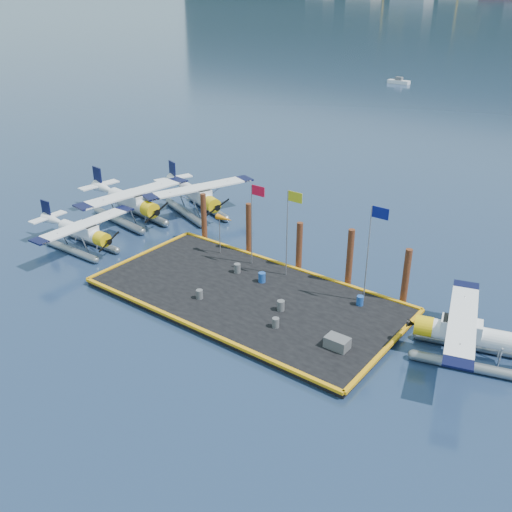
{
  "coord_description": "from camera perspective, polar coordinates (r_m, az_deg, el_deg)",
  "views": [
    {
      "loc": [
        20.11,
        -25.62,
        18.72
      ],
      "look_at": [
        -0.76,
        2.0,
        2.18
      ],
      "focal_mm": 40.0,
      "sensor_mm": 36.0,
      "label": 1
    }
  ],
  "objects": [
    {
      "name": "windsock",
      "position": [
        41.68,
        -3.2,
        3.68
      ],
      "size": [
        1.4,
        0.44,
        3.12
      ],
      "color": "#9B9BA3",
      "rests_on": "dock"
    },
    {
      "name": "flagpole_blue",
      "position": [
        35.25,
        11.51,
        1.54
      ],
      "size": [
        1.14,
        0.08,
        6.5
      ],
      "color": "#9B9BA3",
      "rests_on": "dock"
    },
    {
      "name": "seaplane_d",
      "position": [
        33.26,
        20.37,
        -7.58
      ],
      "size": [
        8.6,
        9.24,
        3.29
      ],
      "rotation": [
        0.0,
        0.0,
        1.85
      ],
      "color": "gray",
      "rests_on": "ground"
    },
    {
      "name": "piling_3",
      "position": [
        38.47,
        9.34,
        -0.33
      ],
      "size": [
        0.44,
        0.44,
        4.3
      ],
      "primitive_type": "cylinder",
      "color": "#4B2215",
      "rests_on": "ground"
    },
    {
      "name": "seaplane_b",
      "position": [
        50.38,
        -12.31,
        5.12
      ],
      "size": [
        9.67,
        10.65,
        3.77
      ],
      "rotation": [
        0.0,
        0.0,
        -1.71
      ],
      "color": "gray",
      "rests_on": "ground"
    },
    {
      "name": "drum_1",
      "position": [
        33.81,
        1.98,
        -6.67
      ],
      "size": [
        0.43,
        0.43,
        0.6
      ],
      "primitive_type": "cylinder",
      "color": "#545559",
      "rests_on": "dock"
    },
    {
      "name": "seaplane_a",
      "position": [
        45.76,
        -16.9,
        2.1
      ],
      "size": [
        7.98,
        8.79,
        3.14
      ],
      "rotation": [
        0.0,
        0.0,
        -1.56
      ],
      "color": "gray",
      "rests_on": "ground"
    },
    {
      "name": "ground",
      "position": [
        37.56,
        -0.92,
        -4.35
      ],
      "size": [
        4000.0,
        4000.0,
        0.0
      ],
      "primitive_type": "plane",
      "color": "navy",
      "rests_on": "ground"
    },
    {
      "name": "piling_0",
      "position": [
        45.39,
        -5.23,
        3.82
      ],
      "size": [
        0.44,
        0.44,
        4.0
      ],
      "primitive_type": "cylinder",
      "color": "#4B2215",
      "rests_on": "ground"
    },
    {
      "name": "drum_5",
      "position": [
        38.68,
        0.6,
        -2.15
      ],
      "size": [
        0.49,
        0.49,
        0.69
      ],
      "primitive_type": "cylinder",
      "color": "#1C479C",
      "rests_on": "dock"
    },
    {
      "name": "seaplane_c",
      "position": [
        51.05,
        -5.82,
        5.8
      ],
      "size": [
        9.53,
        10.12,
        3.65
      ],
      "rotation": [
        0.0,
        0.0,
        -1.92
      ],
      "color": "gray",
      "rests_on": "ground"
    },
    {
      "name": "dock",
      "position": [
        37.46,
        -0.92,
        -4.08
      ],
      "size": [
        20.0,
        10.0,
        0.4
      ],
      "primitive_type": "cube",
      "color": "black",
      "rests_on": "ground"
    },
    {
      "name": "drum_2",
      "position": [
        35.45,
        2.49,
        -4.98
      ],
      "size": [
        0.47,
        0.47,
        0.67
      ],
      "primitive_type": "cylinder",
      "color": "#545559",
      "rests_on": "dock"
    },
    {
      "name": "crate",
      "position": [
        32.32,
        8.13,
        -8.57
      ],
      "size": [
        1.32,
        0.88,
        0.66
      ],
      "primitive_type": "cube",
      "color": "#545559",
      "rests_on": "dock"
    },
    {
      "name": "flagpole_red",
      "position": [
        39.65,
        -0.2,
        4.37
      ],
      "size": [
        1.14,
        0.08,
        6.0
      ],
      "color": "#9B9BA3",
      "rests_on": "dock"
    },
    {
      "name": "piling_1",
      "position": [
        42.66,
        -0.72,
        2.61
      ],
      "size": [
        0.44,
        0.44,
        4.2
      ],
      "primitive_type": "cylinder",
      "color": "#4B2215",
      "rests_on": "ground"
    },
    {
      "name": "drum_3",
      "position": [
        36.89,
        -5.67,
        -3.82
      ],
      "size": [
        0.43,
        0.43,
        0.61
      ],
      "primitive_type": "cylinder",
      "color": "#545559",
      "rests_on": "dock"
    },
    {
      "name": "drum_0",
      "position": [
        39.95,
        -1.89,
        -1.23
      ],
      "size": [
        0.47,
        0.47,
        0.66
      ],
      "primitive_type": "cylinder",
      "color": "#545559",
      "rests_on": "dock"
    },
    {
      "name": "piling_2",
      "position": [
        40.37,
        4.34,
        0.84
      ],
      "size": [
        0.44,
        0.44,
        3.8
      ],
      "primitive_type": "cylinder",
      "color": "#4B2215",
      "rests_on": "ground"
    },
    {
      "name": "piling_4",
      "position": [
        37.1,
        14.75,
        -2.16
      ],
      "size": [
        0.44,
        0.44,
        4.0
      ],
      "primitive_type": "cylinder",
      "color": "#4B2215",
      "rests_on": "ground"
    },
    {
      "name": "flagpole_yellow",
      "position": [
        38.0,
        3.4,
        3.54
      ],
      "size": [
        1.14,
        0.08,
        6.2
      ],
      "color": "#9B9BA3",
      "rests_on": "dock"
    },
    {
      "name": "drum_4",
      "position": [
        36.58,
        10.36,
        -4.41
      ],
      "size": [
        0.44,
        0.44,
        0.63
      ],
      "primitive_type": "cylinder",
      "color": "#1C479C",
      "rests_on": "dock"
    },
    {
      "name": "dock_bumpers",
      "position": [
        37.32,
        -0.92,
        -3.7
      ],
      "size": [
        20.25,
        10.25,
        0.18
      ],
      "primitive_type": null,
      "color": "orange",
      "rests_on": "dock"
    }
  ]
}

